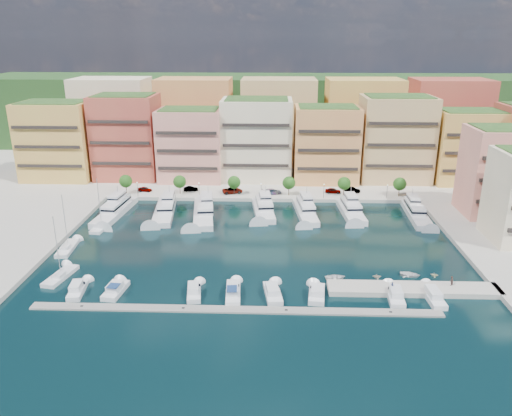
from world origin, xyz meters
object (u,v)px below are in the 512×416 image
object	(u,v)px
person_0	(392,287)
cruiser_4	(233,292)
tender_1	(377,276)
car_2	(233,191)
tree_5	(400,184)
cruiser_3	(194,292)
tree_4	(344,183)
sailboat_1	(67,249)
tender_2	(410,274)
yacht_4	(305,210)
tree_2	(234,182)
sailboat_2	(101,227)
tender_3	(434,274)
lamppost_1	(199,187)
person_1	(451,281)
yacht_2	(204,211)
cruiser_9	(433,296)
cruiser_6	(317,294)
yacht_1	(165,210)
car_0	(145,189)
yacht_3	(263,208)
car_1	(191,189)
lamppost_0	(137,187)
tree_1	(180,182)
cruiser_5	(273,293)
yacht_6	(416,212)
lamppost_2	(261,188)
tender_0	(335,277)
car_3	(272,192)
tree_0	(126,181)
car_5	(352,190)
cruiser_0	(78,290)
lamppost_4	(387,189)
cruiser_8	(395,295)
tree_3	(289,183)
yacht_5	(351,209)
yacht_0	(116,209)
car_4	(333,191)
cruiser_1	(115,290)

from	to	relation	value
person_0	cruiser_4	bearing A→B (deg)	58.93
tender_1	car_2	bearing A→B (deg)	34.23
tree_5	cruiser_3	size ratio (longest dim) A/B	0.74
tree_4	sailboat_1	xyz separation A→B (m)	(-66.36, -39.04, -4.43)
cruiser_4	sailboat_1	xyz separation A→B (m)	(-38.69, 19.08, -0.26)
tree_5	tender_2	distance (m)	50.25
yacht_4	cruiser_4	xyz separation A→B (m)	(-15.77, -44.64, -0.52)
tree_2	sailboat_2	size ratio (longest dim) A/B	0.43
tender_3	lamppost_1	bearing A→B (deg)	64.61
person_1	yacht_2	bearing A→B (deg)	-76.46
cruiser_9	cruiser_6	bearing A→B (deg)	179.95
tree_4	tender_3	distance (m)	50.64
yacht_1	cruiser_4	xyz separation A→B (m)	(21.86, -43.84, -0.52)
person_1	car_0	bearing A→B (deg)	-77.40
cruiser_4	person_0	world-z (taller)	person_0
yacht_3	sailboat_2	world-z (taller)	sailboat_2
car_1	lamppost_0	bearing A→B (deg)	101.10
tree_1	cruiser_3	distance (m)	59.68
tree_1	cruiser_5	xyz separation A→B (m)	(27.63, -58.09, -4.20)
lamppost_1	tree_2	bearing A→B (deg)	12.95
tree_4	yacht_6	distance (m)	22.44
tender_1	car_2	size ratio (longest dim) A/B	0.28
lamppost_2	cruiser_5	bearing A→B (deg)	-86.28
yacht_3	car_0	size ratio (longest dim) A/B	4.32
sailboat_1	car_2	xyz separation A→B (m)	(33.78, 40.27, 1.53)
yacht_3	person_0	world-z (taller)	yacht_3
lamppost_0	yacht_1	xyz separation A→B (m)	(10.46, -11.98, -2.73)
cruiser_3	yacht_2	bearing A→B (deg)	95.34
tender_0	tree_4	bearing A→B (deg)	-20.11
tender_1	car_3	distance (m)	55.09
sailboat_1	car_3	bearing A→B (deg)	41.12
tree_0	car_5	xyz separation A→B (m)	(67.09, 3.56, -3.00)
cruiser_0	tree_5	bearing A→B (deg)	38.58
lamppost_4	cruiser_8	size ratio (longest dim) A/B	0.50
tree_3	tree_0	bearing A→B (deg)	180.00
yacht_5	car_5	size ratio (longest dim) A/B	4.05
cruiser_4	cruiser_5	distance (m)	7.30
yacht_0	yacht_4	bearing A→B (deg)	1.43
lamppost_1	yacht_2	bearing A→B (deg)	-76.60
car_2	tender_2	bearing A→B (deg)	-159.78
tree_5	yacht_2	size ratio (longest dim) A/B	0.24
lamppost_0	yacht_5	xyz separation A→B (m)	(60.34, -10.41, -2.62)
lamppost_0	cruiser_9	xyz separation A→B (m)	(68.73, -55.80, -3.28)
car_3	tree_0	bearing A→B (deg)	69.54
cruiser_0	car_0	distance (m)	60.26
car_5	car_4	bearing A→B (deg)	121.66
tree_1	cruiser_1	distance (m)	58.27
tree_2	cruiser_4	xyz separation A→B (m)	(4.33, -58.12, -4.17)
tender_0	tender_2	bearing A→B (deg)	-94.26
car_5	tree_0	bearing A→B (deg)	115.01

